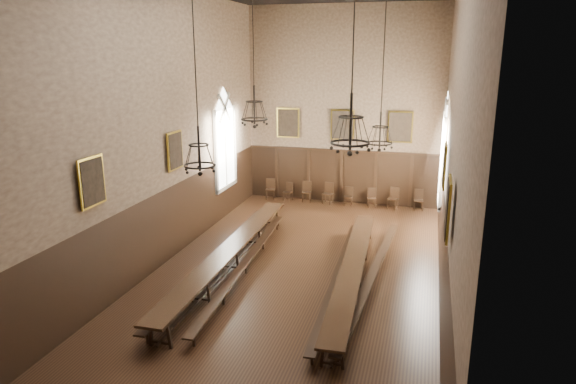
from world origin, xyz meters
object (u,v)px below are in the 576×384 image
at_px(table_left, 231,259).
at_px(chair_3, 328,197).
at_px(chandelier_back_right, 380,133).
at_px(chandelier_front_right, 350,132).
at_px(bench_right_outer, 372,277).
at_px(bench_right_inner, 338,277).
at_px(chair_2, 307,195).
at_px(chair_0, 270,193).
at_px(chair_6, 393,202).
at_px(table_right, 352,275).
at_px(chair_5, 372,201).
at_px(chair_4, 348,200).
at_px(bench_left_inner, 246,266).
at_px(bench_left_outer, 217,260).
at_px(chair_1, 288,195).
at_px(chandelier_front_left, 199,152).
at_px(chandelier_back_left, 254,111).
at_px(chair_7, 418,204).

bearing_deg(table_left, chair_3, 79.79).
relative_size(chandelier_back_right, chandelier_front_right, 1.19).
distance_m(bench_right_outer, chandelier_front_right, 5.61).
bearing_deg(bench_right_inner, chandelier_back_right, 72.35).
bearing_deg(chair_2, chair_0, 171.90).
distance_m(chair_0, chair_6, 5.88).
distance_m(bench_right_outer, chair_0, 10.28).
bearing_deg(chair_3, chandelier_front_right, -66.43).
bearing_deg(chair_3, chair_2, -172.68).
distance_m(table_right, chair_5, 8.62).
distance_m(table_left, chair_2, 8.56).
bearing_deg(chair_4, bench_left_inner, -103.46).
bearing_deg(chair_0, chandelier_front_right, -75.46).
height_order(bench_right_outer, chandelier_front_right, chandelier_front_right).
relative_size(bench_left_outer, chair_5, 11.87).
height_order(table_left, chair_2, chair_2).
relative_size(table_left, chair_2, 10.84).
xyz_separation_m(chair_0, chair_1, (0.89, 0.00, -0.04)).
relative_size(chair_0, chair_6, 1.01).
bearing_deg(chair_3, chandelier_front_left, -86.10).
distance_m(chair_6, chandelier_front_right, 12.14).
distance_m(chair_0, chandelier_back_left, 7.77).
bearing_deg(chair_0, bench_left_inner, -89.39).
xyz_separation_m(chair_3, chandelier_back_left, (-1.47, -6.08, 4.64)).
relative_size(bench_right_outer, chair_6, 9.78).
bearing_deg(chandelier_back_left, chair_1, 94.54).
height_order(chair_7, chandelier_front_left, chandelier_front_left).
bearing_deg(chandelier_front_right, chair_4, 98.58).
height_order(bench_right_inner, bench_right_outer, bench_right_outer).
bearing_deg(chandelier_back_left, chandelier_front_right, -51.01).
relative_size(bench_right_outer, chandelier_back_right, 1.86).
relative_size(chair_5, chair_6, 0.88).
distance_m(bench_right_inner, chair_7, 8.99).
relative_size(bench_right_outer, chair_5, 11.10).
xyz_separation_m(chandelier_front_left, chandelier_front_right, (3.89, -0.06, 0.69)).
bearing_deg(table_right, chandelier_front_right, -85.81).
bearing_deg(bench_right_inner, chair_3, 103.33).
distance_m(chair_2, chair_6, 4.07).
xyz_separation_m(bench_right_outer, chair_6, (-0.03, 8.35, 0.02)).
bearing_deg(bench_left_outer, chandelier_front_right, -30.09).
height_order(chandelier_back_left, chandelier_front_right, same).
xyz_separation_m(bench_left_outer, bench_right_inner, (4.10, -0.22, -0.03)).
height_order(table_right, chair_2, chair_2).
bearing_deg(chair_5, chandelier_back_left, -133.34).
relative_size(chair_1, chair_2, 0.89).
distance_m(table_left, chandelier_back_left, 5.14).
xyz_separation_m(table_right, chair_1, (-4.44, 8.63, -0.11)).
height_order(chair_0, chair_7, chair_0).
relative_size(chair_2, chair_4, 1.12).
bearing_deg(chair_6, table_left, -104.43).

